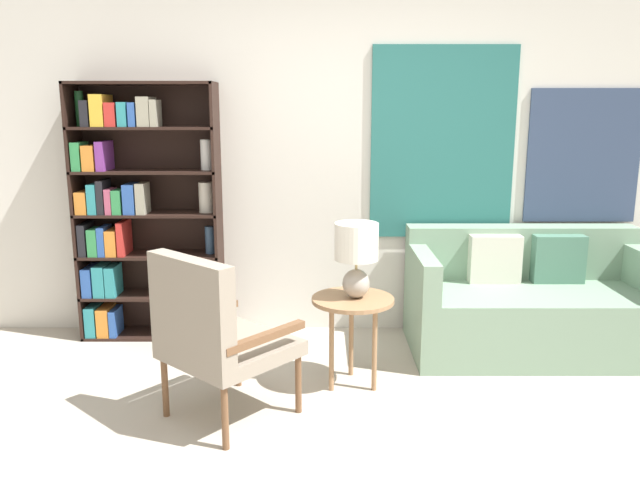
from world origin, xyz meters
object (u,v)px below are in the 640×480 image
object	(u,v)px
bookshelf	(135,209)
armchair	(215,330)
side_table	(355,308)
couch	(532,304)
table_lamp	(359,252)

from	to	relation	value
bookshelf	armchair	bearing A→B (deg)	-59.32
side_table	bookshelf	bearing A→B (deg)	150.89
bookshelf	side_table	size ratio (longest dim) A/B	3.30
couch	side_table	xyz separation A→B (m)	(-1.27, -0.60, 0.17)
armchair	side_table	bearing A→B (deg)	31.27
armchair	couch	bearing A→B (deg)	27.62
side_table	table_lamp	world-z (taller)	table_lamp
couch	table_lamp	world-z (taller)	table_lamp
armchair	bookshelf	bearing A→B (deg)	120.68
armchair	couch	xyz separation A→B (m)	(2.03, 1.06, -0.20)
armchair	side_table	size ratio (longest dim) A/B	1.68
couch	table_lamp	xyz separation A→B (m)	(-1.25, -0.59, 0.52)
bookshelf	armchair	size ratio (longest dim) A/B	1.97
side_table	table_lamp	bearing A→B (deg)	17.93
armchair	couch	size ratio (longest dim) A/B	0.57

